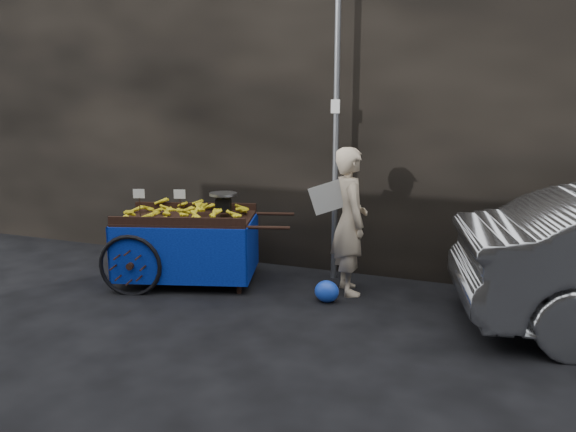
% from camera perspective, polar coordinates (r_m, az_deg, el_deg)
% --- Properties ---
extents(ground, '(80.00, 80.00, 0.00)m').
position_cam_1_polar(ground, '(7.01, -0.82, -9.04)').
color(ground, black).
rests_on(ground, ground).
extents(building_wall, '(13.50, 2.00, 5.00)m').
position_cam_1_polar(building_wall, '(8.92, 7.95, 11.71)').
color(building_wall, black).
rests_on(building_wall, ground).
extents(street_pole, '(0.12, 0.10, 4.00)m').
position_cam_1_polar(street_pole, '(7.70, 4.89, 8.12)').
color(street_pole, slate).
rests_on(street_pole, ground).
extents(banana_cart, '(2.68, 1.77, 1.34)m').
position_cam_1_polar(banana_cart, '(7.81, -10.63, -0.73)').
color(banana_cart, black).
rests_on(banana_cart, ground).
extents(vendor, '(0.88, 0.83, 1.91)m').
position_cam_1_polar(vendor, '(7.26, 6.29, -0.52)').
color(vendor, '#BFAB8E').
rests_on(vendor, ground).
extents(plastic_bag, '(0.31, 0.25, 0.28)m').
position_cam_1_polar(plastic_bag, '(7.08, 3.96, -7.65)').
color(plastic_bag, blue).
rests_on(plastic_bag, ground).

